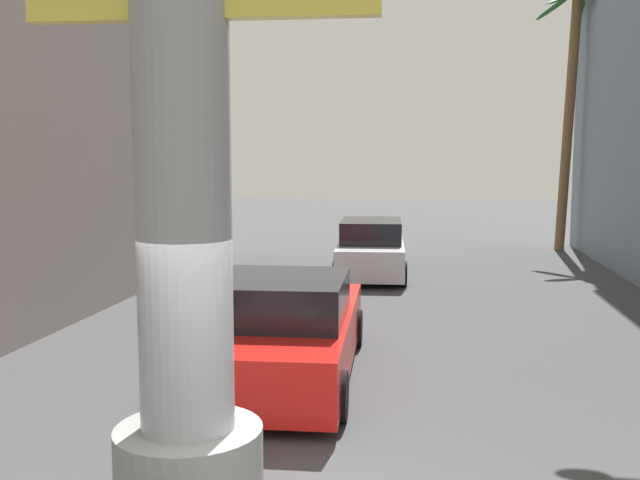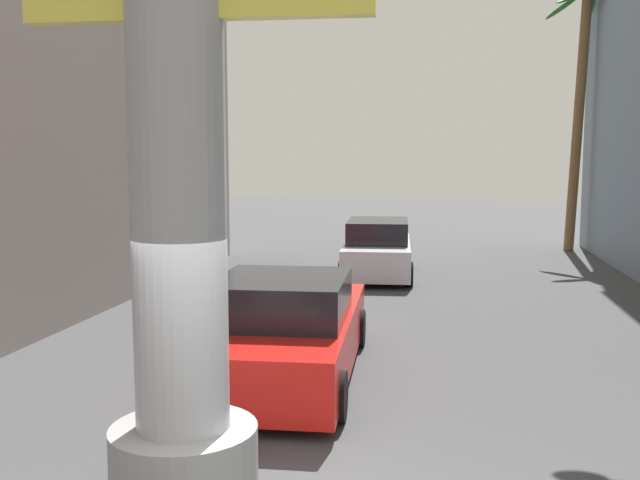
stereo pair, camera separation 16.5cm
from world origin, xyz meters
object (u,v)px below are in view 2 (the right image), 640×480
at_px(neon_sign_pole, 176,38).
at_px(palm_tree_far_right, 580,95).
at_px(car_far, 378,249).
at_px(car_lead, 286,330).
at_px(pedestrian_far_left, 188,241).

distance_m(neon_sign_pole, palm_tree_far_right, 21.28).
relative_size(neon_sign_pole, car_far, 2.03).
height_order(car_lead, car_far, same).
relative_size(neon_sign_pole, pedestrian_far_left, 5.91).
xyz_separation_m(neon_sign_pole, pedestrian_far_left, (-4.55, 12.58, -3.34)).
height_order(neon_sign_pole, pedestrian_far_left, neon_sign_pole).
bearing_deg(car_lead, neon_sign_pole, -91.98).
bearing_deg(palm_tree_far_right, neon_sign_pole, -109.40).
xyz_separation_m(car_lead, palm_tree_far_right, (6.92, 16.14, 4.74)).
distance_m(car_far, palm_tree_far_right, 10.30).
relative_size(car_far, pedestrian_far_left, 2.92).
bearing_deg(car_far, pedestrian_far_left, -170.17).
bearing_deg(car_lead, pedestrian_far_left, 118.37).
bearing_deg(palm_tree_far_right, pedestrian_far_left, -147.26).
xyz_separation_m(car_far, palm_tree_far_right, (6.40, 6.56, 4.70)).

